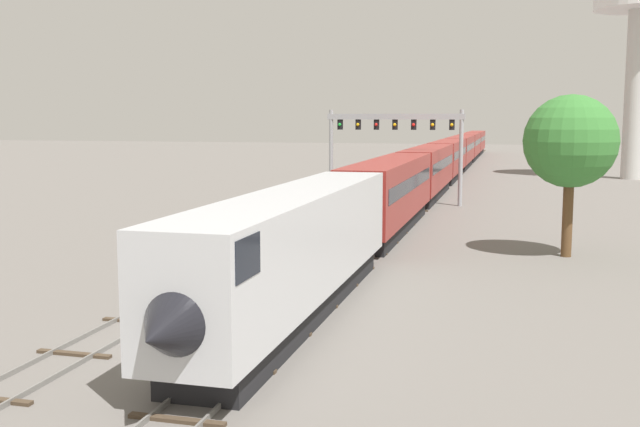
# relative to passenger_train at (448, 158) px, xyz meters

# --- Properties ---
(ground_plane) EXTENTS (400.00, 400.00, 0.00)m
(ground_plane) POSITION_rel_passenger_train_xyz_m (-2.00, -71.51, -2.61)
(ground_plane) COLOR slate
(track_main) EXTENTS (2.60, 200.00, 0.16)m
(track_main) POSITION_rel_passenger_train_xyz_m (0.00, -11.51, -2.55)
(track_main) COLOR slate
(track_main) RESTS_ON ground
(track_near) EXTENTS (2.60, 160.00, 0.16)m
(track_near) POSITION_rel_passenger_train_xyz_m (-5.50, -31.51, -2.55)
(track_near) COLOR slate
(track_near) RESTS_ON ground
(passenger_train) EXTENTS (3.04, 155.33, 4.80)m
(passenger_train) POSITION_rel_passenger_train_xyz_m (0.00, 0.00, 0.00)
(passenger_train) COLOR silver
(passenger_train) RESTS_ON ground
(signal_gantry) EXTENTS (12.10, 0.49, 8.29)m
(signal_gantry) POSITION_rel_passenger_train_xyz_m (-2.25, -28.83, 3.52)
(signal_gantry) COLOR #999BA0
(signal_gantry) RESTS_ON ground
(water_tower) EXTENTS (11.06, 11.06, 26.84)m
(water_tower) POSITION_rel_passenger_train_xyz_m (22.17, 5.85, 19.01)
(water_tower) COLOR beige
(water_tower) RESTS_ON ground
(trackside_tree_left) EXTENTS (5.03, 5.03, 8.84)m
(trackside_tree_left) POSITION_rel_passenger_train_xyz_m (10.88, -51.45, 3.66)
(trackside_tree_left) COLOR brown
(trackside_tree_left) RESTS_ON ground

